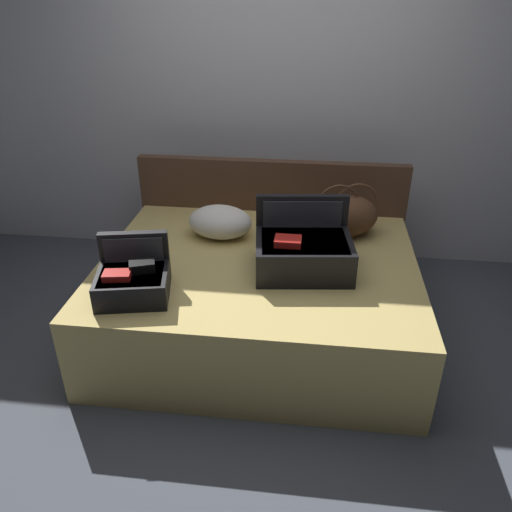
# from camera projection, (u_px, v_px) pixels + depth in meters

# --- Properties ---
(ground_plane) EXTENTS (12.00, 12.00, 0.00)m
(ground_plane) POSITION_uv_depth(u_px,v_px,m) (250.00, 373.00, 3.03)
(ground_plane) COLOR #4C515B
(back_wall) EXTENTS (8.00, 0.10, 2.60)m
(back_wall) POSITION_uv_depth(u_px,v_px,m) (278.00, 95.00, 3.84)
(back_wall) COLOR silver
(back_wall) RESTS_ON ground
(bed) EXTENTS (1.95, 1.54, 0.55)m
(bed) POSITION_uv_depth(u_px,v_px,m) (258.00, 298.00, 3.25)
(bed) COLOR tan
(bed) RESTS_ON ground
(headboard) EXTENTS (1.98, 0.08, 0.93)m
(headboard) POSITION_uv_depth(u_px,v_px,m) (271.00, 219.00, 3.86)
(headboard) COLOR #4C3323
(headboard) RESTS_ON ground
(hard_case_large) EXTENTS (0.61, 0.50, 0.40)m
(hard_case_large) POSITION_uv_depth(u_px,v_px,m) (303.00, 250.00, 2.97)
(hard_case_large) COLOR black
(hard_case_large) RESTS_ON bed
(hard_case_medium) EXTENTS (0.44, 0.42, 0.31)m
(hard_case_medium) POSITION_uv_depth(u_px,v_px,m) (133.00, 279.00, 2.75)
(hard_case_medium) COLOR black
(hard_case_medium) RESTS_ON bed
(duffel_bag) EXTENTS (0.50, 0.41, 0.37)m
(duffel_bag) POSITION_uv_depth(u_px,v_px,m) (346.00, 215.00, 3.37)
(duffel_bag) COLOR brown
(duffel_bag) RESTS_ON bed
(pillow_near_headboard) EXTENTS (0.46, 0.36, 0.21)m
(pillow_near_headboard) POSITION_uv_depth(u_px,v_px,m) (220.00, 222.00, 3.37)
(pillow_near_headboard) COLOR white
(pillow_near_headboard) RESTS_ON bed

